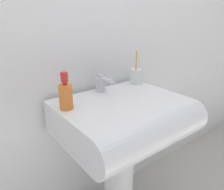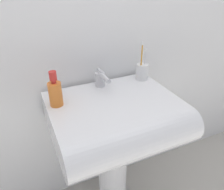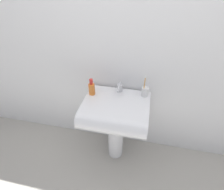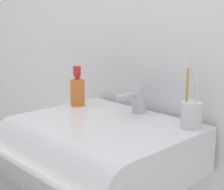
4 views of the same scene
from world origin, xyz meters
The scene contains 7 objects.
ground_plane centered at (0.00, 0.00, 0.00)m, with size 6.00×6.00×0.00m, color #ADA89E.
wall_back centered at (0.00, 0.26, 1.20)m, with size 5.00×0.05×2.40m, color white.
sink_pedestal centered at (0.00, 0.00, 0.31)m, with size 0.16×0.16×0.62m, color white.
sink_basin centered at (0.00, -0.06, 0.70)m, with size 0.61×0.51×0.16m.
faucet centered at (0.00, 0.15, 0.83)m, with size 0.05×0.15×0.09m.
toothbrush_cup centered at (0.25, 0.14, 0.83)m, with size 0.07×0.07×0.22m.
soap_bottle centered at (-0.25, 0.06, 0.84)m, with size 0.06×0.06×0.17m.
Camera 3 is at (0.22, -1.22, 1.79)m, focal length 28.00 mm.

